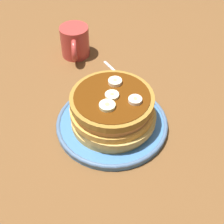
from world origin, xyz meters
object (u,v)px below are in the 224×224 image
banana_slice_1 (115,82)px  plate (112,123)px  banana_slice_3 (135,100)px  fork (119,75)px  pancake_stack (112,109)px  coffee_mug (75,42)px  banana_slice_2 (107,106)px  banana_slice_0 (113,95)px

banana_slice_1 → plate: bearing=-12.5°
banana_slice_3 → fork: bearing=-175.4°
pancake_stack → coffee_mug: bearing=-163.2°
banana_slice_2 → fork: 23.76cm
pancake_stack → banana_slice_1: banana_slice_1 is taller
plate → pancake_stack: bearing=-128.6°
fork → banana_slice_2: bearing=-11.0°
pancake_stack → banana_slice_0: size_ratio=6.44×
plate → coffee_mug: coffee_mug is taller
pancake_stack → banana_slice_3: banana_slice_3 is taller
banana_slice_1 → banana_slice_0: bearing=-10.4°
banana_slice_0 → coffee_mug: banana_slice_0 is taller
plate → banana_slice_3: (1.87, 4.65, 8.71)cm
banana_slice_3 → coffee_mug: banana_slice_3 is taller
banana_slice_2 → fork: banana_slice_2 is taller
banana_slice_0 → coffee_mug: bearing=-162.7°
pancake_stack → coffee_mug: size_ratio=1.69×
banana_slice_2 → fork: size_ratio=0.28×
fork → banana_slice_3: bearing=4.6°
banana_slice_0 → banana_slice_2: size_ratio=0.89×
plate → fork: 18.53cm
banana_slice_2 → banana_slice_3: size_ratio=1.17×
banana_slice_2 → coffee_mug: size_ratio=0.29×
banana_slice_1 → banana_slice_2: size_ratio=0.90×
plate → banana_slice_1: size_ratio=8.38×
banana_slice_3 → fork: 22.29cm
plate → banana_slice_2: size_ratio=7.55×
banana_slice_2 → plate: bearing=159.8°
banana_slice_2 → banana_slice_0: bearing=157.7°
plate → banana_slice_1: 9.74cm
fork → pancake_stack: bearing=-9.6°
pancake_stack → banana_slice_2: size_ratio=5.73×
fork → banana_slice_0: bearing=-8.9°
banana_slice_1 → banana_slice_2: 7.66cm
plate → banana_slice_2: (3.16, -1.16, 8.69)cm
pancake_stack → fork: bearing=170.4°
plate → coffee_mug: 30.10cm
coffee_mug → fork: 16.18cm
banana_slice_0 → coffee_mug: size_ratio=0.26×
banana_slice_1 → banana_slice_3: size_ratio=1.06×
pancake_stack → banana_slice_1: (-4.16, 1.00, 4.34)cm
banana_slice_3 → coffee_mug: 33.66cm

